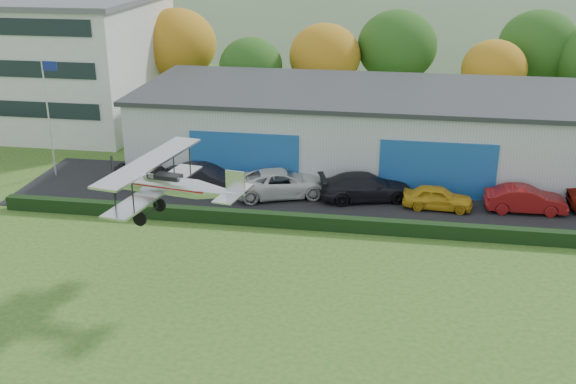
% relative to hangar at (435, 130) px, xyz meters
% --- Properties ---
extents(apron, '(48.00, 9.00, 0.05)m').
position_rel_hangar_xyz_m(apron, '(-2.00, -6.98, -2.63)').
color(apron, black).
rests_on(apron, ground).
extents(hedge, '(46.00, 0.60, 0.80)m').
position_rel_hangar_xyz_m(hedge, '(-2.00, -11.78, -2.26)').
color(hedge, black).
rests_on(hedge, ground).
extents(hangar, '(40.60, 12.60, 5.30)m').
position_rel_hangar_xyz_m(hangar, '(0.00, 0.00, 0.00)').
color(hangar, '#B2B7BC').
rests_on(hangar, ground).
extents(office_block, '(20.60, 15.60, 10.40)m').
position_rel_hangar_xyz_m(office_block, '(-33.00, 7.02, 2.56)').
color(office_block, silver).
rests_on(office_block, ground).
extents(flagpole, '(1.05, 0.10, 8.00)m').
position_rel_hangar_xyz_m(flagpole, '(-24.88, -5.98, 2.13)').
color(flagpole, silver).
rests_on(flagpole, ground).
extents(tree_belt, '(75.70, 13.22, 10.12)m').
position_rel_hangar_xyz_m(tree_belt, '(-4.15, 12.64, 2.95)').
color(tree_belt, '#3D2614').
rests_on(tree_belt, ground).
extents(distant_hills, '(430.00, 196.00, 56.00)m').
position_rel_hangar_xyz_m(distant_hills, '(-9.38, 112.02, -15.70)').
color(distant_hills, '#4C6642').
rests_on(distant_hills, ground).
extents(car_0, '(4.55, 2.09, 1.51)m').
position_rel_hangar_xyz_m(car_0, '(-18.25, -6.53, -1.85)').
color(car_0, black).
rests_on(car_0, apron).
extents(car_1, '(5.10, 3.10, 1.59)m').
position_rel_hangar_xyz_m(car_1, '(-14.53, -6.51, -1.81)').
color(car_1, black).
rests_on(car_1, apron).
extents(car_2, '(6.57, 4.57, 1.67)m').
position_rel_hangar_xyz_m(car_2, '(-9.35, -7.23, -1.77)').
color(car_2, silver).
rests_on(car_2, apron).
extents(car_3, '(6.10, 3.74, 1.65)m').
position_rel_hangar_xyz_m(car_3, '(-4.22, -7.04, -1.78)').
color(car_3, black).
rests_on(car_3, apron).
extents(car_4, '(4.14, 1.85, 1.38)m').
position_rel_hangar_xyz_m(car_4, '(0.05, -7.78, -1.91)').
color(car_4, gold).
rests_on(car_4, apron).
extents(car_5, '(4.66, 1.76, 1.52)m').
position_rel_hangar_xyz_m(car_5, '(5.08, -7.43, -1.85)').
color(car_5, maroon).
rests_on(car_5, apron).
extents(biplane, '(6.64, 7.59, 2.82)m').
position_rel_hangar_xyz_m(biplane, '(-12.36, -18.91, 2.28)').
color(biplane, silver).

